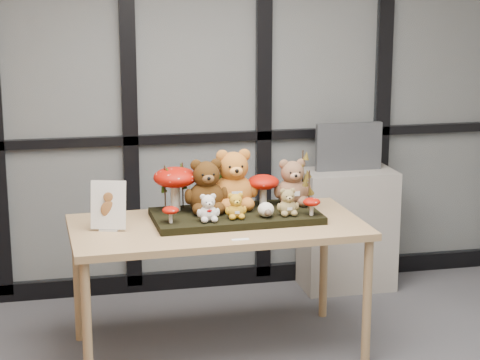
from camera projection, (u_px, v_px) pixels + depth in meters
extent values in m
plane|color=beige|center=(197.00, 85.00, 5.74)|extent=(5.00, 0.00, 5.00)
cube|color=#2D383F|center=(197.00, 85.00, 5.71)|extent=(4.90, 0.02, 2.70)
cube|color=black|center=(200.00, 278.00, 6.02)|extent=(4.90, 0.06, 0.12)
cube|color=black|center=(198.00, 138.00, 5.79)|extent=(4.90, 0.06, 0.06)
cube|color=black|center=(129.00, 87.00, 5.62)|extent=(0.10, 0.06, 2.70)
cube|color=black|center=(264.00, 83.00, 5.80)|extent=(0.10, 0.06, 2.70)
cube|color=black|center=(383.00, 80.00, 5.98)|extent=(0.10, 0.06, 2.70)
cube|color=tan|center=(217.00, 227.00, 4.82)|extent=(1.64, 0.86, 0.04)
cylinder|color=tan|center=(87.00, 329.00, 4.39)|extent=(0.05, 0.05, 0.72)
cylinder|color=tan|center=(78.00, 282.00, 5.06)|extent=(0.05, 0.05, 0.72)
cylinder|color=tan|center=(367.00, 302.00, 4.75)|extent=(0.05, 0.05, 0.72)
cylinder|color=tan|center=(324.00, 262.00, 5.42)|extent=(0.05, 0.05, 0.72)
cube|color=black|center=(236.00, 216.00, 4.90)|extent=(0.94, 0.49, 0.04)
cube|color=silver|center=(109.00, 229.00, 4.69)|extent=(0.11, 0.09, 0.01)
cube|color=white|center=(108.00, 205.00, 4.66)|extent=(0.20, 0.11, 0.26)
ellipsoid|color=brown|center=(109.00, 209.00, 4.66)|extent=(0.08, 0.01, 0.09)
ellipsoid|color=brown|center=(108.00, 197.00, 4.65)|extent=(0.05, 0.01, 0.05)
cube|color=white|center=(240.00, 239.00, 4.52)|extent=(0.09, 0.03, 0.00)
cube|color=#9D968C|center=(347.00, 229.00, 5.93)|extent=(0.62, 0.36, 0.82)
cube|color=#484B4F|center=(349.00, 147.00, 5.82)|extent=(0.45, 0.05, 0.32)
cube|color=black|center=(350.00, 147.00, 5.80)|extent=(0.40, 0.00, 0.26)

